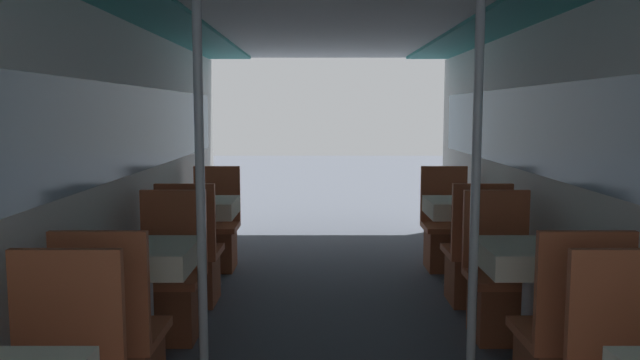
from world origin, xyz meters
name	(u,v)px	position (x,y,z in m)	size (l,w,h in m)	color
wall_left	(93,178)	(-1.50, 2.75, 1.13)	(0.05, 8.30, 2.17)	silver
wall_right	(578,178)	(1.50, 2.75, 1.13)	(0.05, 8.30, 2.17)	silver
dining_table_left_1	(143,264)	(-1.13, 2.49, 0.65)	(0.58, 0.58, 0.76)	#4C4C51
chair_left_far_1	(168,296)	(-1.13, 3.05, 0.29)	(0.46, 0.46, 0.99)	brown
support_pole_left_1	(199,190)	(-0.79, 2.49, 1.08)	(0.05, 0.05, 2.17)	silver
dining_table_left_2	(202,212)	(-1.13, 4.34, 0.65)	(0.58, 0.58, 0.76)	#4C4C51
chair_left_near_2	(190,268)	(-1.13, 3.79, 0.29)	(0.46, 0.46, 0.99)	brown
chair_left_far_2	(214,239)	(-1.13, 4.90, 0.29)	(0.46, 0.46, 0.99)	brown
dining_table_right_1	(529,264)	(1.13, 2.49, 0.65)	(0.58, 0.58, 0.76)	#4C4C51
chair_right_far_1	(500,295)	(1.13, 3.05, 0.29)	(0.46, 0.46, 0.99)	brown
support_pole_right_1	(474,190)	(0.79, 2.49, 1.08)	(0.05, 0.05, 2.17)	silver
dining_table_right_2	(459,212)	(1.13, 4.34, 0.65)	(0.58, 0.58, 0.76)	#4C4C51
chair_right_near_2	(473,268)	(1.13, 3.79, 0.29)	(0.46, 0.46, 0.99)	brown
chair_right_far_2	(445,239)	(1.13, 4.90, 0.29)	(0.46, 0.46, 0.99)	brown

